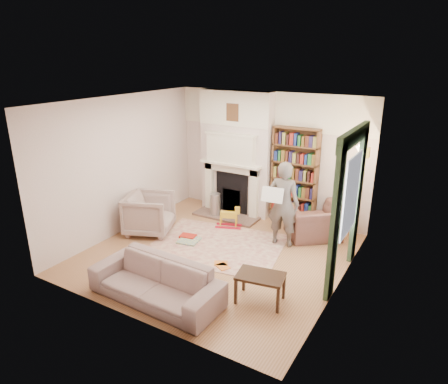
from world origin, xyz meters
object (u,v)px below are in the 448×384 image
Objects in this scene: armchair_reading at (315,222)px; sofa at (156,282)px; man_reading at (283,204)px; coffee_table at (260,288)px; paraffin_heater at (215,205)px; rocking_horse at (229,217)px; bookcase at (295,171)px; armchair_left at (149,214)px.

sofa is at bearing 29.04° from armchair_reading.
man_reading is 2.10m from coffee_table.
paraffin_heater is 0.69m from rocking_horse.
bookcase reaches higher than coffee_table.
armchair_reading is 3.58m from sofa.
man_reading is at bearing -16.01° from paraffin_heater.
man_reading reaches higher than rocking_horse.
coffee_table is 1.27× the size of rocking_horse.
rocking_horse is at bearing -24.05° from armchair_reading.
sofa is 3.78× the size of rocking_horse.
bookcase is 3.36× the size of rocking_horse.
paraffin_heater reaches higher than rocking_horse.
armchair_reading is 1.93× the size of rocking_horse.
armchair_left is at bearing 134.16° from sofa.
paraffin_heater is at bearing 124.28° from rocking_horse.
sofa reaches higher than coffee_table.
sofa is 2.97× the size of coffee_table.
rocking_horse is at bearing -12.59° from man_reading.
sofa is at bearing -160.00° from armchair_left.
man_reading is at bearing 72.98° from sofa.
sofa is 2.88m from rocking_horse.
paraffin_heater is at bearing -49.69° from armchair_left.
armchair_reading reaches higher than coffee_table.
sofa is at bearing -100.04° from bookcase.
man_reading is 2.02m from paraffin_heater.
man_reading is 2.40× the size of coffee_table.
sofa is at bearing -161.12° from coffee_table.
armchair_left is 2.77m from man_reading.
paraffin_heater reaches higher than coffee_table.
armchair_left is 1.31× the size of coffee_table.
man_reading is at bearing -28.19° from rocking_horse.
armchair_reading is at bearing -37.97° from bookcase.
rocking_horse is at bearing -137.16° from bookcase.
armchair_left is 1.67m from rocking_horse.
paraffin_heater is (-0.95, 3.24, -0.03)m from sofa.
armchair_left is 1.67× the size of rocking_horse.
bookcase is 1.20m from armchair_reading.
paraffin_heater is (-2.31, -0.07, -0.07)m from armchair_reading.
sofa reaches higher than rocking_horse.
man_reading is 1.43m from rocking_horse.
armchair_reading is at bearing -86.56° from armchair_left.
armchair_left is 0.55× the size of man_reading.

